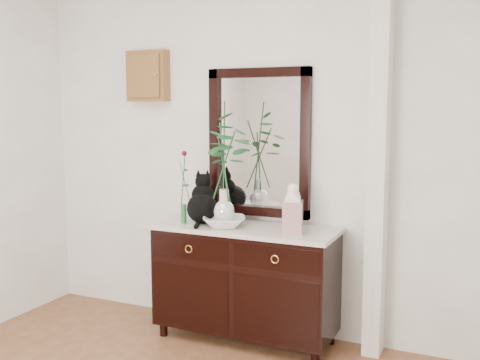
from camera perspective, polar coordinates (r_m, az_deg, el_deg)
The scene contains 10 objects.
wall_back at distance 4.25m, azimuth 0.72°, elevation 2.63°, with size 3.60×0.04×2.70m, color white.
pilaster at distance 3.88m, azimuth 13.91°, elevation 1.96°, with size 0.12×0.20×2.70m, color white.
sideboard at distance 4.15m, azimuth 0.58°, elevation -9.83°, with size 1.33×0.52×0.82m.
wall_mirror at distance 4.19m, azimuth 1.91°, elevation 3.80°, with size 0.80×0.06×1.10m.
key_cabinet at distance 4.61m, azimuth -9.35°, elevation 10.37°, with size 0.35×0.10×0.40m, color brown.
cat at distance 4.17m, azimuth -3.88°, elevation -1.84°, with size 0.26×0.32×0.37m, color black, non-canonical shape.
lotus_bowl at distance 4.03m, azimuth -1.62°, elevation -4.27°, with size 0.31×0.31×0.08m, color white.
vase_branches at distance 3.97m, azimuth -1.65°, elevation 1.78°, with size 0.42×0.42×0.89m, color silver, non-canonical shape.
bud_vase_rose at distance 4.14m, azimuth -5.78°, elevation -0.66°, with size 0.07×0.07×0.55m, color #2D6734, non-canonical shape.
ginger_jar at distance 3.82m, azimuth 5.39°, elevation -2.81°, with size 0.13×0.13×0.35m, color silver, non-canonical shape.
Camera 1 is at (1.70, -1.90, 1.70)m, focal length 42.00 mm.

